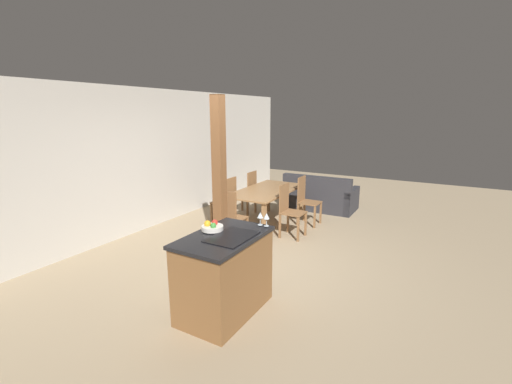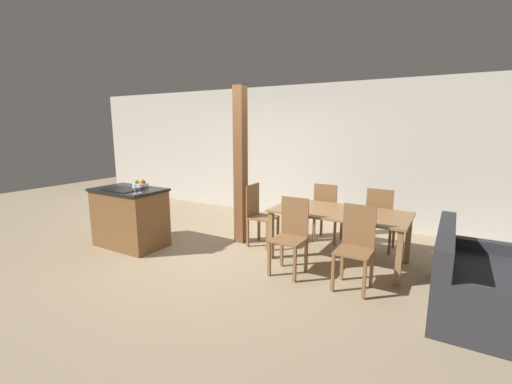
% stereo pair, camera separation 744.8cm
% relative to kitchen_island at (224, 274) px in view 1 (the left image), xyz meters
% --- Properties ---
extents(ground_plane, '(16.00, 16.00, 0.00)m').
position_rel_kitchen_island_xyz_m(ground_plane, '(1.32, 0.48, -0.47)').
color(ground_plane, '#9E896B').
extents(wall_back, '(11.20, 0.08, 2.70)m').
position_rel_kitchen_island_xyz_m(wall_back, '(1.32, 3.05, 0.88)').
color(wall_back, beige).
rests_on(wall_back, ground_plane).
extents(kitchen_island, '(1.12, 0.70, 0.94)m').
position_rel_kitchen_island_xyz_m(kitchen_island, '(0.00, 0.00, 0.00)').
color(kitchen_island, brown).
rests_on(kitchen_island, ground_plane).
extents(fruit_bowl, '(0.25, 0.25, 0.11)m').
position_rel_kitchen_island_xyz_m(fruit_bowl, '(0.06, 0.20, 0.51)').
color(fruit_bowl, silver).
rests_on(fruit_bowl, kitchen_island).
extents(wine_glass_near, '(0.07, 0.07, 0.16)m').
position_rel_kitchen_island_xyz_m(wine_glass_near, '(0.49, -0.28, 0.59)').
color(wine_glass_near, silver).
rests_on(wine_glass_near, kitchen_island).
extents(wine_glass_middle, '(0.07, 0.07, 0.16)m').
position_rel_kitchen_island_xyz_m(wine_glass_middle, '(0.49, -0.19, 0.59)').
color(wine_glass_middle, silver).
rests_on(wine_glass_middle, kitchen_island).
extents(dining_table, '(1.85, 0.95, 0.72)m').
position_rel_kitchen_island_xyz_m(dining_table, '(3.04, 1.08, 0.17)').
color(dining_table, olive).
rests_on(dining_table, ground_plane).
extents(dining_chair_near_left, '(0.40, 0.40, 0.98)m').
position_rel_kitchen_island_xyz_m(dining_chair_near_left, '(2.62, 0.38, 0.04)').
color(dining_chair_near_left, brown).
rests_on(dining_chair_near_left, ground_plane).
extents(dining_chair_near_right, '(0.40, 0.40, 0.98)m').
position_rel_kitchen_island_xyz_m(dining_chair_near_right, '(3.45, 0.38, 0.04)').
color(dining_chair_near_right, brown).
rests_on(dining_chair_near_right, ground_plane).
extents(dining_chair_far_left, '(0.40, 0.40, 0.98)m').
position_rel_kitchen_island_xyz_m(dining_chair_far_left, '(2.62, 1.77, 0.04)').
color(dining_chair_far_left, brown).
rests_on(dining_chair_far_left, ground_plane).
extents(dining_chair_far_right, '(0.40, 0.40, 0.98)m').
position_rel_kitchen_island_xyz_m(dining_chair_far_right, '(3.45, 1.77, 0.04)').
color(dining_chair_far_right, brown).
rests_on(dining_chair_far_right, ground_plane).
extents(dining_chair_head_end, '(0.40, 0.40, 0.98)m').
position_rel_kitchen_island_xyz_m(dining_chair_head_end, '(1.73, 1.08, 0.04)').
color(dining_chair_head_end, brown).
rests_on(dining_chair_head_end, ground_plane).
extents(couch, '(0.89, 1.61, 0.84)m').
position_rel_kitchen_island_xyz_m(couch, '(4.68, 0.50, -0.20)').
color(couch, '#2D2D33').
rests_on(couch, ground_plane).
extents(timber_post, '(0.17, 0.17, 2.51)m').
position_rel_kitchen_island_xyz_m(timber_post, '(1.41, 1.06, 0.79)').
color(timber_post, brown).
rests_on(timber_post, ground_plane).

